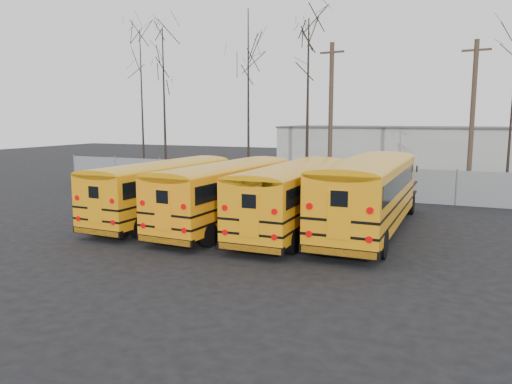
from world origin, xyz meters
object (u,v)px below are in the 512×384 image
at_px(bus_b, 227,189).
at_px(bus_c, 294,192).
at_px(utility_pole_right, 472,117).
at_px(bus_a, 165,186).
at_px(utility_pole_left, 331,114).
at_px(bus_d, 369,189).

height_order(bus_b, bus_c, bus_c).
bearing_deg(bus_c, bus_b, -174.75).
bearing_deg(bus_b, utility_pole_right, 58.29).
relative_size(bus_a, utility_pole_left, 1.04).
height_order(bus_a, utility_pole_left, utility_pole_left).
xyz_separation_m(bus_a, bus_d, (9.52, 1.25, 0.22)).
relative_size(bus_a, utility_pole_right, 1.09).
height_order(bus_d, utility_pole_right, utility_pole_right).
distance_m(bus_a, utility_pole_right, 20.03).
xyz_separation_m(bus_c, bus_d, (3.03, 1.02, 0.16)).
bearing_deg(bus_b, utility_pole_left, 90.25).
height_order(bus_d, utility_pole_left, utility_pole_left).
bearing_deg(utility_pole_left, bus_b, -81.92).
height_order(utility_pole_left, utility_pole_right, utility_pole_left).
relative_size(bus_c, bus_d, 0.92).
height_order(bus_c, utility_pole_right, utility_pole_right).
bearing_deg(bus_a, utility_pole_right, 49.63).
bearing_deg(bus_c, utility_pole_right, 63.96).
relative_size(utility_pole_left, utility_pole_right, 1.05).
xyz_separation_m(bus_c, utility_pole_right, (6.95, 14.25, 3.23)).
xyz_separation_m(bus_b, bus_d, (6.16, 1.31, 0.19)).
bearing_deg(bus_d, bus_a, -172.35).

